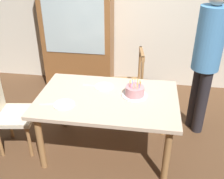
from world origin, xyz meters
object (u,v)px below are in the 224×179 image
object	(u,v)px
chair_upholstered	(6,109)
china_cabinet	(78,32)
plate_near_celebrant	(64,105)
dining_table	(107,104)
chair_spindle_back	(128,85)
birthday_cake	(135,92)
person_guest	(207,56)
plate_far_side	(104,87)

from	to	relation	value
chair_upholstered	china_cabinet	xyz separation A→B (m)	(0.41, 1.67, 0.42)
chair_upholstered	china_cabinet	distance (m)	1.77
plate_near_celebrant	china_cabinet	distance (m)	1.82
dining_table	china_cabinet	size ratio (longest dim) A/B	0.79
dining_table	chair_spindle_back	bearing A→B (deg)	79.54
chair_spindle_back	chair_upholstered	distance (m)	1.59
birthday_cake	chair_upholstered	distance (m)	1.46
plate_near_celebrant	person_guest	distance (m)	1.72
person_guest	china_cabinet	world-z (taller)	china_cabinet
birthday_cake	plate_near_celebrant	world-z (taller)	birthday_cake
dining_table	person_guest	bearing A→B (deg)	28.74
chair_upholstered	chair_spindle_back	bearing A→B (deg)	35.67
chair_spindle_back	china_cabinet	world-z (taller)	china_cabinet
chair_spindle_back	plate_far_side	bearing A→B (deg)	-110.82
plate_far_side	person_guest	xyz separation A→B (m)	(1.15, 0.37, 0.30)
dining_table	china_cabinet	bearing A→B (deg)	115.18
chair_spindle_back	china_cabinet	xyz separation A→B (m)	(-0.88, 0.75, 0.49)
dining_table	china_cabinet	world-z (taller)	china_cabinet
plate_far_side	dining_table	bearing A→B (deg)	-70.98
chair_spindle_back	plate_near_celebrant	bearing A→B (deg)	-118.74
dining_table	plate_near_celebrant	world-z (taller)	plate_near_celebrant
birthday_cake	plate_near_celebrant	distance (m)	0.76
person_guest	plate_far_side	bearing A→B (deg)	-162.14
plate_near_celebrant	china_cabinet	world-z (taller)	china_cabinet
chair_spindle_back	china_cabinet	bearing A→B (deg)	139.74
china_cabinet	person_guest	bearing A→B (deg)	-28.17
china_cabinet	plate_near_celebrant	bearing A→B (deg)	-79.87
chair_upholstered	person_guest	distance (m)	2.38
birthday_cake	plate_far_side	world-z (taller)	birthday_cake
plate_near_celebrant	chair_upholstered	xyz separation A→B (m)	(-0.73, 0.10, -0.20)
dining_table	birthday_cake	distance (m)	0.33
chair_upholstered	china_cabinet	size ratio (longest dim) A/B	0.50
plate_near_celebrant	plate_far_side	xyz separation A→B (m)	(0.34, 0.44, 0.00)
chair_spindle_back	birthday_cake	bearing A→B (deg)	-79.44
birthday_cake	chair_upholstered	xyz separation A→B (m)	(-1.43, -0.19, -0.25)
dining_table	birthday_cake	xyz separation A→B (m)	(0.29, 0.08, 0.14)
chair_spindle_back	chair_upholstered	size ratio (longest dim) A/B	1.00
birthday_cake	chair_upholstered	bearing A→B (deg)	-172.29
plate_near_celebrant	china_cabinet	bearing A→B (deg)	100.13
plate_near_celebrant	chair_upholstered	bearing A→B (deg)	172.04
person_guest	china_cabinet	bearing A→B (deg)	151.83
person_guest	china_cabinet	size ratio (longest dim) A/B	0.95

